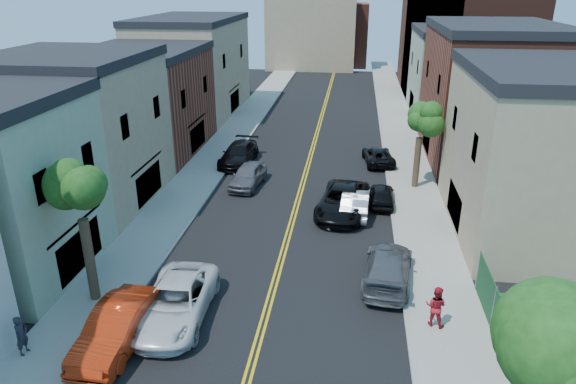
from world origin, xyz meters
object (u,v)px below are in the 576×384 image
(grey_car_left, at_px, (248,176))
(grey_car_right, at_px, (388,267))
(black_car_right, at_px, (382,195))
(white_pickup, at_px, (175,302))
(dark_car_right_far, at_px, (378,156))
(black_suv_lane, at_px, (343,201))
(pedestrian_left, at_px, (21,335))
(pedestrian_right, at_px, (436,306))
(silver_car_right, at_px, (356,202))
(black_car_left, at_px, (239,154))
(red_sedan, at_px, (117,327))

(grey_car_left, xyz_separation_m, grey_car_right, (9.20, -11.54, 0.01))
(black_car_right, bearing_deg, white_pickup, 57.00)
(white_pickup, xyz_separation_m, grey_car_left, (0.00, 15.72, -0.04))
(dark_car_right_far, distance_m, black_suv_lane, 10.25)
(pedestrian_left, bearing_deg, grey_car_left, -9.89)
(dark_car_right_far, xyz_separation_m, pedestrian_left, (-14.35, -24.95, 0.33))
(dark_car_right_far, height_order, pedestrian_left, pedestrian_left)
(grey_car_left, bearing_deg, black_suv_lane, -23.20)
(grey_car_right, xyz_separation_m, pedestrian_right, (1.78, -3.44, 0.27))
(grey_car_right, bearing_deg, pedestrian_left, 33.83)
(dark_car_right_far, distance_m, pedestrian_right, 21.13)
(grey_car_left, bearing_deg, dark_car_right_far, 39.56)
(grey_car_left, xyz_separation_m, black_suv_lane, (6.80, -3.86, 0.06))
(black_car_right, height_order, silver_car_right, silver_car_right)
(black_car_right, relative_size, pedestrian_left, 2.34)
(black_suv_lane, distance_m, pedestrian_left, 19.12)
(black_suv_lane, relative_size, pedestrian_left, 3.68)
(pedestrian_right, bearing_deg, black_car_left, -36.19)
(grey_car_left, bearing_deg, black_car_right, -6.19)
(red_sedan, xyz_separation_m, pedestrian_left, (-3.35, -1.09, 0.12))
(grey_car_right, bearing_deg, black_suv_lane, -65.99)
(black_car_left, relative_size, pedestrian_left, 3.35)
(black_car_left, xyz_separation_m, dark_car_right_far, (11.00, 1.41, -0.16))
(red_sedan, height_order, dark_car_right_far, red_sedan)
(grey_car_left, relative_size, black_car_right, 1.19)
(grey_car_left, bearing_deg, pedestrian_left, -98.64)
(black_car_left, xyz_separation_m, grey_car_right, (10.90, -16.21, -0.01))
(silver_car_right, distance_m, dark_car_right_far, 9.93)
(red_sedan, xyz_separation_m, dark_car_right_far, (11.00, 23.86, -0.21))
(red_sedan, height_order, white_pickup, red_sedan)
(black_car_left, distance_m, black_suv_lane, 12.04)
(black_car_left, distance_m, dark_car_right_far, 11.09)
(grey_car_left, relative_size, silver_car_right, 0.98)
(black_car_right, xyz_separation_m, pedestrian_right, (1.68, -12.91, 0.40))
(black_car_right, height_order, dark_car_right_far, black_car_right)
(black_suv_lane, bearing_deg, grey_car_left, 158.12)
(black_suv_lane, bearing_deg, black_car_left, 142.58)
(silver_car_right, bearing_deg, black_car_left, -38.64)
(dark_car_right_far, bearing_deg, grey_car_right, 82.12)
(pedestrian_left, bearing_deg, silver_car_right, -34.73)
(silver_car_right, xyz_separation_m, black_suv_lane, (-0.80, -0.16, 0.08))
(black_car_right, relative_size, black_suv_lane, 0.64)
(black_car_left, bearing_deg, pedestrian_right, -53.41)
(red_sedan, height_order, black_suv_lane, red_sedan)
(black_car_right, bearing_deg, pedestrian_right, 98.69)
(black_suv_lane, bearing_deg, pedestrian_right, -61.71)
(black_car_left, relative_size, black_car_right, 1.43)
(grey_car_left, distance_m, black_suv_lane, 7.82)
(black_suv_lane, distance_m, pedestrian_right, 11.88)
(black_car_left, bearing_deg, black_car_right, -27.76)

